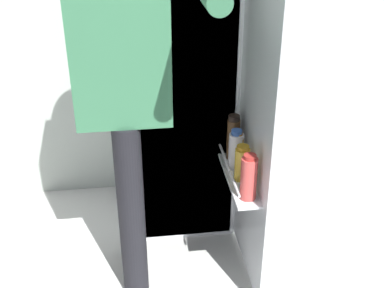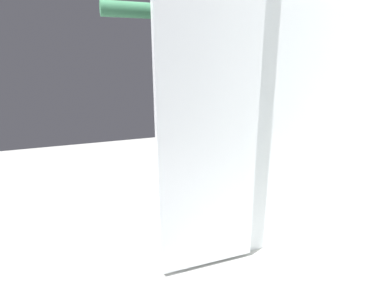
# 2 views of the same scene
# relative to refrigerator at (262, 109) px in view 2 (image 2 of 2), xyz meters

# --- Properties ---
(ground_plane) EXTENTS (5.58, 5.58, 0.00)m
(ground_plane) POSITION_rel_refrigerator_xyz_m (-0.03, -0.49, -0.88)
(ground_plane) COLOR silver
(kitchen_wall) EXTENTS (4.40, 0.10, 2.70)m
(kitchen_wall) POSITION_rel_refrigerator_xyz_m (-0.03, 0.39, 0.46)
(kitchen_wall) COLOR beige
(kitchen_wall) RESTS_ON ground_plane
(refrigerator) EXTENTS (0.65, 1.15, 1.77)m
(refrigerator) POSITION_rel_refrigerator_xyz_m (0.00, 0.00, 0.00)
(refrigerator) COLOR silver
(refrigerator) RESTS_ON ground_plane
(person) EXTENTS (0.53, 0.72, 1.79)m
(person) POSITION_rel_refrigerator_xyz_m (-0.27, -0.53, 0.19)
(person) COLOR black
(person) RESTS_ON ground_plane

